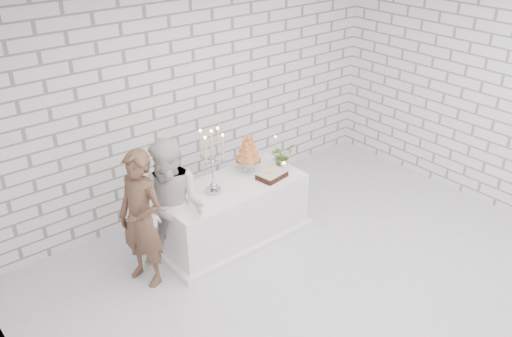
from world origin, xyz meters
The scene contains 14 objects.
ground centered at (0.00, 0.00, 0.00)m, with size 6.00×5.00×0.01m, color silver.
ceiling centered at (0.00, 0.00, 3.00)m, with size 6.00×5.00×0.01m, color white.
wall_back centered at (0.00, 2.50, 1.50)m, with size 6.00×0.01×3.00m, color white.
wall_left centered at (-3.00, 0.00, 1.50)m, with size 0.01×5.00×3.00m, color white.
wall_right centered at (3.00, 0.00, 1.50)m, with size 0.01×5.00×3.00m, color white.
cake_table centered at (-0.24, 1.43, 0.38)m, with size 1.80×0.80×0.75m, color white.
groom centered at (-1.47, 1.39, 0.79)m, with size 0.57×0.38×1.58m, color brown.
bride centered at (-1.12, 1.34, 0.80)m, with size 0.78×0.61×1.61m, color silver.
candelabra centered at (-0.51, 1.42, 1.15)m, with size 0.32×0.32×0.79m, color #A9A9B4, non-canonical shape.
croquembouche centered at (0.13, 1.58, 1.01)m, with size 0.33×0.33×0.51m, color #B85B22, non-canonical shape.
chocolate_cake centered at (0.24, 1.26, 0.79)m, with size 0.34×0.25×0.08m, color black.
pillar_candle centered at (0.46, 1.28, 0.81)m, with size 0.08×0.08×0.12m, color white.
extra_taper centered at (0.60, 1.60, 0.91)m, with size 0.06×0.06×0.32m, color beige.
flowers centered at (0.53, 1.40, 0.90)m, with size 0.28×0.24×0.31m, color #57703E.
Camera 1 is at (-3.61, -3.12, 3.92)m, focal length 38.16 mm.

